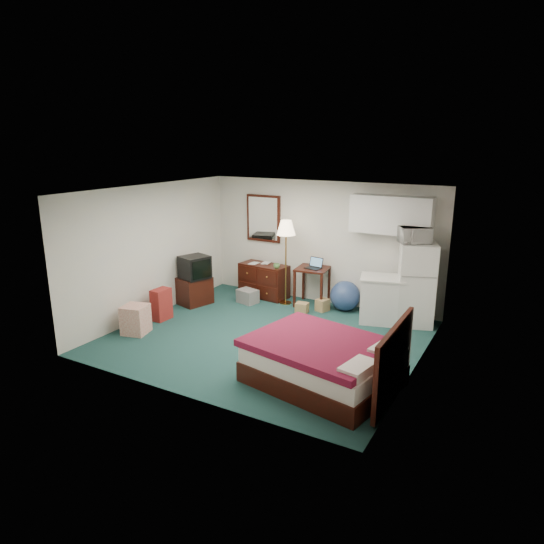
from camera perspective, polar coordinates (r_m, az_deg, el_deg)
The scene contains 25 objects.
floor at distance 8.41m, azimuth -0.64°, elevation -7.67°, with size 5.00×4.50×0.01m, color black.
ceiling at distance 7.78m, azimuth -0.69°, elevation 9.54°, with size 5.00×4.50×0.01m, color silver.
walls at distance 8.00m, azimuth -0.66°, elevation 0.60°, with size 5.01×4.51×2.50m.
mirror at distance 10.47m, azimuth -1.01°, elevation 6.34°, with size 0.80×0.06×1.00m, color white, non-canonical shape.
upper_cabinets at distance 9.20m, azimuth 13.84°, elevation 6.55°, with size 1.50×0.35×0.70m, color silver, non-canonical shape.
headboard at distance 6.47m, azimuth 14.14°, elevation -10.18°, with size 0.06×1.56×1.00m, color #3A0E0A, non-canonical shape.
dresser at distance 10.41m, azimuth -0.95°, elevation -1.00°, with size 1.05×0.48×0.72m, color #3A0E0A, non-canonical shape.
floor_lamp at distance 9.84m, azimuth 1.64°, elevation 1.10°, with size 0.38×0.38×1.74m, color #BA803B, non-canonical shape.
desk at distance 9.91m, azimuth 4.74°, elevation -1.69°, with size 0.62×0.62×0.79m, color #3A0E0A, non-canonical shape.
exercise_ball at distance 9.70m, azimuth 8.60°, elevation -2.79°, with size 0.59×0.59×0.59m, color navy.
kitchen_counter at distance 9.19m, azimuth 12.80°, elevation -3.26°, with size 0.76×0.58×0.83m, color silver, non-canonical shape.
fridge at distance 9.13m, azimuth 16.61°, elevation -1.39°, with size 0.62×0.62×1.52m, color silver, non-canonical shape.
bed at distance 6.85m, azimuth 5.97°, elevation -10.54°, with size 1.90×1.48×0.61m, color #470C1D, non-canonical shape.
tv_stand at distance 10.13m, azimuth -9.18°, elevation -2.14°, with size 0.56×0.61×0.56m, color #3A0E0A, non-canonical shape.
suitcase at distance 9.34m, azimuth -12.89°, elevation -3.73°, with size 0.23×0.37×0.60m, color maroon, non-canonical shape.
retail_box at distance 8.82m, azimuth -15.75°, elevation -5.39°, with size 0.40×0.40×0.51m, color white, non-canonical shape.
file_bin at distance 10.09m, azimuth -2.88°, elevation -2.86°, with size 0.40×0.30×0.28m, color gray, non-canonical shape.
cardboard_box_a at distance 9.54m, azimuth 3.54°, elevation -4.21°, with size 0.23×0.20×0.20m, color olive, non-canonical shape.
cardboard_box_b at distance 9.66m, azimuth 5.96°, elevation -3.88°, with size 0.20×0.24×0.24m, color olive, non-canonical shape.
laptop at distance 9.71m, azimuth 4.86°, elevation 1.00°, with size 0.31×0.25×0.21m, color black, non-canonical shape.
crt_tv at distance 9.93m, azimuth -9.09°, elevation 0.57°, with size 0.50×0.53×0.46m, color black, non-canonical shape.
microwave at distance 8.89m, azimuth 16.46°, elevation 4.40°, with size 0.52×0.29×0.36m, color silver.
book_a at distance 10.38m, azimuth -2.53°, elevation 1.66°, with size 0.17×0.02×0.23m, color olive.
book_b at distance 10.38m, azimuth -1.16°, elevation 1.64°, with size 0.17×0.02×0.23m, color olive.
mug at distance 9.97m, azimuth 0.55°, elevation 0.78°, with size 0.13×0.10×0.13m, color #568A45.
Camera 1 is at (3.87, -6.70, 3.28)m, focal length 32.00 mm.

